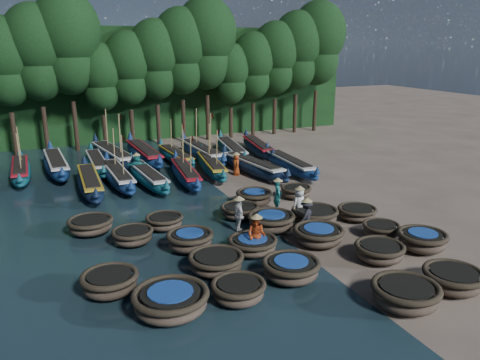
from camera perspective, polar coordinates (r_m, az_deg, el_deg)
name	(u,v)px	position (r m, az deg, el deg)	size (l,w,h in m)	color
ground	(256,218)	(24.02, 1.98, -4.61)	(120.00, 120.00, 0.00)	#7E6B5C
foliage_wall	(146,83)	(44.90, -11.37, 11.46)	(40.00, 3.00, 10.00)	black
coracle_3	(405,294)	(17.10, 19.51, -12.97)	(2.42, 2.42, 0.85)	brown
coracle_4	(453,279)	(18.76, 24.54, -10.93)	(2.57, 2.57, 0.80)	brown
coracle_5	(171,301)	(15.96, -8.45, -14.35)	(3.05, 3.05, 0.85)	brown
coracle_6	(238,290)	(16.50, -0.19, -13.29)	(2.20, 2.20, 0.75)	brown
coracle_7	(291,269)	(17.94, 6.24, -10.68)	(2.52, 2.52, 0.80)	brown
coracle_8	(379,251)	(20.10, 16.64, -8.33)	(2.06, 2.06, 0.75)	brown
coracle_9	(422,240)	(21.64, 21.33, -6.82)	(2.45, 2.45, 0.84)	brown
coracle_10	(110,282)	(17.53, -15.57, -11.91)	(2.13, 2.13, 0.81)	brown
coracle_11	(216,262)	(18.40, -2.93, -9.97)	(2.46, 2.46, 0.76)	brown
coracle_12	(253,245)	(19.95, 1.56, -7.87)	(2.44, 2.44, 0.70)	brown
coracle_13	(319,235)	(21.05, 9.56, -6.61)	(2.65, 2.65, 0.79)	brown
coracle_14	(381,229)	(22.57, 16.81, -5.75)	(1.94, 1.94, 0.64)	brown
coracle_15	(133,236)	(21.37, -12.95, -6.63)	(2.01, 2.01, 0.70)	brown
coracle_16	(190,240)	(20.33, -6.10, -7.27)	(2.06, 2.06, 0.82)	brown
coracle_17	(271,221)	(22.27, 3.85, -5.02)	(2.70, 2.70, 0.84)	brown
coracle_18	(315,215)	(23.42, 9.10, -4.23)	(2.56, 2.56, 0.77)	brown
coracle_19	(357,213)	(24.34, 14.08, -3.87)	(2.42, 2.42, 0.66)	brown
coracle_20	(91,225)	(23.02, -17.74, -5.23)	(2.40, 2.40, 0.75)	brown
coracle_21	(165,221)	(22.74, -9.18, -5.00)	(2.11, 2.11, 0.68)	brown
coracle_22	(240,211)	(23.85, -0.01, -3.76)	(2.41, 2.41, 0.67)	brown
coracle_23	(254,197)	(25.67, 1.76, -2.09)	(2.21, 2.21, 0.81)	brown
coracle_24	(296,191)	(27.05, 6.85, -1.38)	(2.10, 2.10, 0.70)	brown
long_boat_2	(90,182)	(29.52, -17.81, -0.27)	(1.64, 8.06, 1.42)	#0E1B36
long_boat_3	(118,176)	(30.45, -14.66, 0.48)	(1.59, 7.99, 3.40)	navy
long_boat_4	(147,176)	(29.98, -11.22, 0.43)	(1.87, 7.80, 1.38)	#0E5353
long_boat_5	(186,174)	(30.30, -6.65, 0.77)	(2.12, 7.51, 3.21)	navy
long_boat_6	(211,166)	(32.07, -3.51, 1.74)	(2.43, 7.55, 3.24)	#0E5353
long_boat_7	(253,166)	(31.74, 1.56, 1.68)	(2.50, 8.16, 1.45)	#0E1B36
long_boat_8	(289,164)	(32.55, 6.05, 1.93)	(1.75, 7.92, 1.40)	navy
long_boat_9	(20,170)	(34.08, -25.20, 1.07)	(1.38, 7.66, 3.25)	#0E5353
long_boat_10	(56,164)	(34.55, -21.51, 1.80)	(1.86, 8.71, 1.53)	navy
long_boat_11	(97,163)	(34.26, -17.03, 1.99)	(1.41, 7.62, 1.34)	#0E5353
long_boat_12	(113,155)	(35.83, -15.26, 2.92)	(2.92, 9.08, 3.90)	#0E1B36
long_boat_13	(144,154)	(35.94, -11.66, 3.18)	(1.89, 9.03, 1.59)	navy
long_boat_14	(175,156)	(35.19, -7.87, 2.90)	(1.70, 7.32, 3.11)	#0E5353
long_boat_15	(202,152)	(35.84, -4.71, 3.42)	(1.84, 8.87, 3.77)	navy
long_boat_16	(231,150)	(36.70, -1.08, 3.73)	(2.77, 8.35, 1.49)	#0E5353
long_boat_17	(258,147)	(37.63, 2.22, 4.00)	(2.74, 7.99, 1.43)	#0E1B36
fisherman_0	(299,203)	(23.53, 7.25, -2.82)	(0.97, 0.79, 1.92)	silver
fisherman_1	(278,194)	(24.76, 4.60, -1.65)	(0.56, 0.71, 1.92)	#1B7270
fisherman_2	(256,234)	(19.71, 2.01, -6.61)	(1.04, 1.05, 1.91)	#AD3E17
fisherman_3	(306,215)	(22.14, 8.09, -4.28)	(1.20, 1.06, 1.81)	black
fisherman_4	(239,214)	(21.90, -0.13, -4.16)	(0.52, 1.01, 1.90)	silver
fisherman_5	(137,166)	(31.31, -12.42, 1.68)	(1.60, 0.79, 1.86)	#1B7270
fisherman_6	(236,163)	(31.44, -0.44, 2.05)	(0.54, 0.77, 1.70)	#AD3E17
tree_2	(4,61)	(40.22, -26.81, 12.86)	(4.51, 4.51, 10.63)	black
tree_3	(36,51)	(40.18, -23.58, 14.21)	(4.92, 4.92, 11.60)	black
tree_4	(67,42)	(40.28, -20.32, 15.51)	(5.34, 5.34, 12.58)	black
tree_5	(101,77)	(40.61, -16.64, 12.00)	(3.68, 3.68, 8.68)	black
tree_6	(128,67)	(40.93, -13.45, 13.20)	(4.09, 4.09, 9.65)	black
tree_7	(155,59)	(41.40, -10.29, 14.35)	(4.51, 4.51, 10.63)	black
tree_8	(181,50)	(41.99, -7.19, 15.43)	(4.92, 4.92, 11.60)	black
tree_9	(206,42)	(42.71, -4.14, 16.43)	(5.34, 5.34, 12.58)	black
tree_10	(231,73)	(43.63, -1.15, 12.91)	(3.68, 3.68, 8.68)	black
tree_11	(253,65)	(44.53, 1.65, 13.85)	(4.09, 4.09, 9.65)	black
tree_12	(276,57)	(45.54, 4.36, 14.72)	(4.51, 4.51, 10.63)	black
tree_13	(297,49)	(46.65, 6.97, 15.51)	(4.92, 4.92, 11.60)	black
tree_14	(318,42)	(47.86, 9.47, 16.24)	(5.34, 5.34, 12.58)	black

